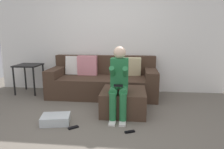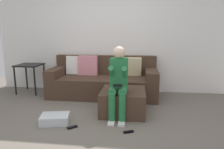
{
  "view_description": "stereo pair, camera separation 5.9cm",
  "coord_description": "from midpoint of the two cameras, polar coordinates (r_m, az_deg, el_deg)",
  "views": [
    {
      "loc": [
        0.61,
        -2.81,
        1.36
      ],
      "look_at": [
        0.2,
        1.02,
        0.58
      ],
      "focal_mm": 32.58,
      "sensor_mm": 36.0,
      "label": 1
    },
    {
      "loc": [
        0.67,
        -2.8,
        1.36
      ],
      "look_at": [
        0.2,
        1.02,
        0.58
      ],
      "focal_mm": 32.58,
      "sensor_mm": 36.0,
      "label": 2
    }
  ],
  "objects": [
    {
      "name": "remote_near_ottoman",
      "position": [
        2.95,
        4.42,
        -15.72
      ],
      "size": [
        0.15,
        0.1,
        0.02
      ],
      "primitive_type": "cube",
      "rotation": [
        0.0,
        0.0,
        0.42
      ],
      "color": "black",
      "rests_on": "ground_plane"
    },
    {
      "name": "side_table",
      "position": [
        5.05,
        -22.68,
        1.4
      ],
      "size": [
        0.53,
        0.54,
        0.66
      ],
      "color": "black",
      "rests_on": "ground_plane"
    },
    {
      "name": "person_seated",
      "position": [
        3.27,
        1.48,
        -1.47
      ],
      "size": [
        0.29,
        0.59,
        1.16
      ],
      "color": "#26723F",
      "rests_on": "ground_plane"
    },
    {
      "name": "wall_back",
      "position": [
        4.85,
        -1.48,
        11.84
      ],
      "size": [
        5.38,
        0.1,
        2.78
      ],
      "primitive_type": "cube",
      "color": "white",
      "rests_on": "ground_plane"
    },
    {
      "name": "storage_bin",
      "position": [
        3.31,
        -16.01,
        -11.99
      ],
      "size": [
        0.48,
        0.39,
        0.13
      ],
      "primitive_type": "cube",
      "rotation": [
        0.0,
        0.0,
        0.21
      ],
      "color": "silver",
      "rests_on": "ground_plane"
    },
    {
      "name": "ottoman",
      "position": [
        3.57,
        2.78,
        -7.5
      ],
      "size": [
        0.75,
        0.76,
        0.4
      ],
      "primitive_type": "cube",
      "color": "#473326",
      "rests_on": "ground_plane"
    },
    {
      "name": "ground_plane",
      "position": [
        3.18,
        -6.26,
        -13.87
      ],
      "size": [
        7.0,
        7.0,
        0.0
      ],
      "primitive_type": "plane",
      "color": "#6B6359"
    },
    {
      "name": "remote_by_storage_bin",
      "position": [
        3.12,
        -11.37,
        -14.37
      ],
      "size": [
        0.15,
        0.14,
        0.02
      ],
      "primitive_type": "cube",
      "rotation": [
        0.0,
        0.0,
        0.69
      ],
      "color": "black",
      "rests_on": "ground_plane"
    },
    {
      "name": "couch_sectional",
      "position": [
        4.53,
        -2.96,
        -1.8
      ],
      "size": [
        2.32,
        0.94,
        0.86
      ],
      "color": "#473326",
      "rests_on": "ground_plane"
    }
  ]
}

